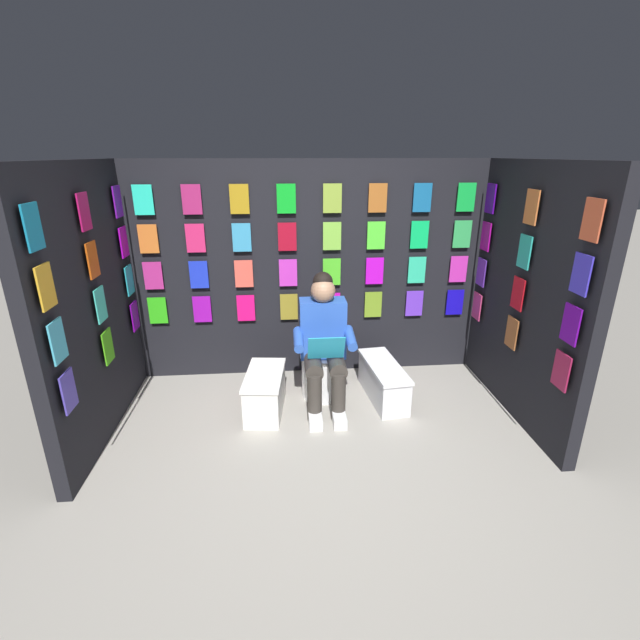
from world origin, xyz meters
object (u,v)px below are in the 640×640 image
Objects in this scene: comic_longbox_far at (265,392)px; person_reading at (324,342)px; toilet at (322,360)px; comic_longbox_near at (383,381)px.

person_reading is at bearing -164.80° from comic_longbox_far.
comic_longbox_near is (-0.55, 0.18, -0.16)m from toilet.
comic_longbox_far is at bearing 9.47° from person_reading.
toilet is 0.65× the size of person_reading.
comic_longbox_near is at bearing -166.83° from comic_longbox_far.
toilet is 0.62m from comic_longbox_far.
person_reading is (0.00, 0.23, 0.27)m from toilet.
comic_longbox_near is at bearing -174.48° from person_reading.
person_reading reaches higher than toilet.
comic_longbox_far is (0.52, 0.31, -0.14)m from toilet.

